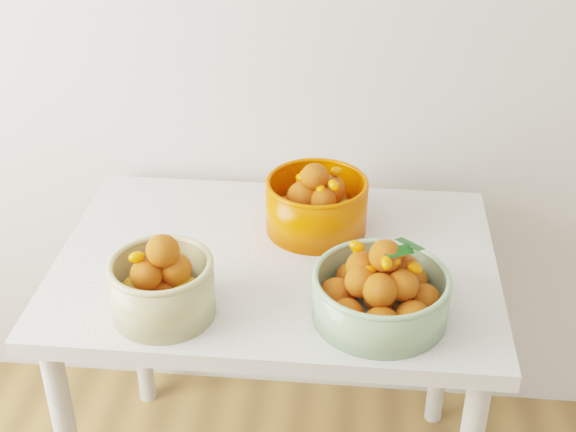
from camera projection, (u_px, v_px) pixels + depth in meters
name	position (u px, v px, depth m)	size (l,w,h in m)	color
table	(276.00, 291.00, 1.88)	(1.00, 0.70, 0.75)	silver
bowl_cream	(162.00, 286.00, 1.62)	(0.26, 0.26, 0.18)	tan
bowl_green	(381.00, 292.00, 1.62)	(0.31, 0.31, 0.18)	#7FA678
bowl_orange	(316.00, 204.00, 1.90)	(0.32, 0.32, 0.18)	#E74200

